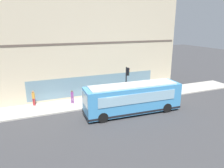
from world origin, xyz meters
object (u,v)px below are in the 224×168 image
(newspaper_vending_box, at_px, (129,93))
(fire_hydrant, at_px, (104,96))
(traffic_light_near_corner, at_px, (127,77))
(pedestrian_walking_along_curb, at_px, (72,96))
(city_bus_nearside, at_px, (133,99))
(pedestrian_near_hydrant, at_px, (33,97))

(newspaper_vending_box, bearing_deg, fire_hydrant, 84.48)
(traffic_light_near_corner, relative_size, pedestrian_walking_along_curb, 2.63)
(traffic_light_near_corner, bearing_deg, newspaper_vending_box, -38.83)
(city_bus_nearside, distance_m, pedestrian_walking_along_curb, 7.08)
(pedestrian_walking_along_curb, height_order, pedestrian_near_hydrant, pedestrian_near_hydrant)
(pedestrian_walking_along_curb, xyz_separation_m, pedestrian_near_hydrant, (0.94, 4.12, 0.12))
(newspaper_vending_box, bearing_deg, traffic_light_near_corner, 141.17)
(fire_hydrant, height_order, pedestrian_near_hydrant, pedestrian_near_hydrant)
(traffic_light_near_corner, distance_m, newspaper_vending_box, 2.72)
(city_bus_nearside, xyz_separation_m, pedestrian_walking_along_curb, (4.65, 5.31, -0.53))
(city_bus_nearside, height_order, fire_hydrant, city_bus_nearside)
(pedestrian_walking_along_curb, bearing_deg, pedestrian_near_hydrant, 77.19)
(fire_hydrant, xyz_separation_m, newspaper_vending_box, (-0.31, -3.25, 0.09))
(pedestrian_near_hydrant, relative_size, newspaper_vending_box, 1.91)
(fire_hydrant, xyz_separation_m, pedestrian_walking_along_curb, (0.07, 3.81, 0.51))
(traffic_light_near_corner, xyz_separation_m, pedestrian_near_hydrant, (2.37, 10.34, -1.83))
(fire_hydrant, relative_size, newspaper_vending_box, 0.82)
(city_bus_nearside, bearing_deg, fire_hydrant, 18.21)
(city_bus_nearside, xyz_separation_m, pedestrian_near_hydrant, (5.58, 9.43, -0.41))
(fire_hydrant, relative_size, pedestrian_near_hydrant, 0.43)
(pedestrian_near_hydrant, xyz_separation_m, newspaper_vending_box, (-1.32, -11.18, -0.54))
(traffic_light_near_corner, xyz_separation_m, pedestrian_walking_along_curb, (1.43, 6.22, -1.94))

